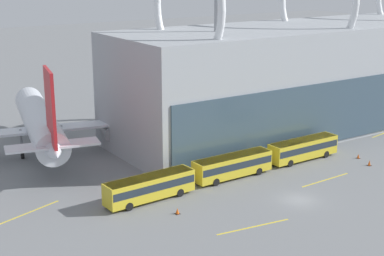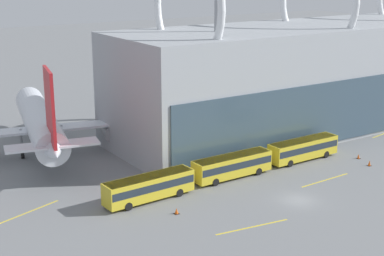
{
  "view_description": "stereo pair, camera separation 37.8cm",
  "coord_description": "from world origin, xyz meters",
  "px_view_note": "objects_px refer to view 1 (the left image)",
  "views": [
    {
      "loc": [
        -47.34,
        -48.05,
        27.55
      ],
      "look_at": [
        -0.81,
        22.26,
        4.0
      ],
      "focal_mm": 55.0,
      "sensor_mm": 36.0,
      "label": 1
    },
    {
      "loc": [
        -47.03,
        -48.26,
        27.55
      ],
      "look_at": [
        -0.81,
        22.26,
        4.0
      ],
      "focal_mm": 55.0,
      "sensor_mm": 36.0,
      "label": 2
    }
  ],
  "objects_px": {
    "airliner_at_gate_far": "(274,74)",
    "traffic_cone_0": "(369,163)",
    "airliner_at_gate_near": "(40,123)",
    "traffic_cone_1": "(177,211)",
    "shuttle_bus_0": "(150,186)",
    "shuttle_bus_1": "(233,165)",
    "shuttle_bus_2": "(303,148)",
    "floodlight_mast": "(217,24)",
    "traffic_cone_2": "(358,156)"
  },
  "relations": [
    {
      "from": "shuttle_bus_1",
      "to": "floodlight_mast",
      "type": "relative_size",
      "value": 0.38
    },
    {
      "from": "floodlight_mast",
      "to": "shuttle_bus_1",
      "type": "bearing_deg",
      "value": -117.31
    },
    {
      "from": "shuttle_bus_0",
      "to": "shuttle_bus_2",
      "type": "bearing_deg",
      "value": -0.74
    },
    {
      "from": "shuttle_bus_0",
      "to": "shuttle_bus_1",
      "type": "xyz_separation_m",
      "value": [
        13.07,
        0.75,
        0.0
      ]
    },
    {
      "from": "traffic_cone_2",
      "to": "airliner_at_gate_far",
      "type": "bearing_deg",
      "value": 65.87
    },
    {
      "from": "airliner_at_gate_near",
      "to": "shuttle_bus_2",
      "type": "height_order",
      "value": "airliner_at_gate_near"
    },
    {
      "from": "airliner_at_gate_near",
      "to": "shuttle_bus_0",
      "type": "xyz_separation_m",
      "value": [
        4.8,
        -24.06,
        -3.16
      ]
    },
    {
      "from": "shuttle_bus_0",
      "to": "airliner_at_gate_far",
      "type": "bearing_deg",
      "value": 32.33
    },
    {
      "from": "shuttle_bus_1",
      "to": "traffic_cone_0",
      "type": "xyz_separation_m",
      "value": [
        19.18,
        -6.82,
        -1.43
      ]
    },
    {
      "from": "airliner_at_gate_near",
      "to": "shuttle_bus_1",
      "type": "distance_m",
      "value": 29.54
    },
    {
      "from": "shuttle_bus_1",
      "to": "shuttle_bus_2",
      "type": "relative_size",
      "value": 1.0
    },
    {
      "from": "airliner_at_gate_far",
      "to": "traffic_cone_0",
      "type": "xyz_separation_m",
      "value": [
        -18.72,
        -42.15,
        -4.57
      ]
    },
    {
      "from": "shuttle_bus_1",
      "to": "airliner_at_gate_far",
      "type": "bearing_deg",
      "value": 42.27
    },
    {
      "from": "airliner_at_gate_near",
      "to": "traffic_cone_1",
      "type": "height_order",
      "value": "airliner_at_gate_near"
    },
    {
      "from": "shuttle_bus_1",
      "to": "traffic_cone_2",
      "type": "xyz_separation_m",
      "value": [
        20.39,
        -3.76,
        -1.49
      ]
    },
    {
      "from": "shuttle_bus_0",
      "to": "traffic_cone_1",
      "type": "xyz_separation_m",
      "value": [
        0.63,
        -5.22,
        -1.48
      ]
    },
    {
      "from": "shuttle_bus_0",
      "to": "traffic_cone_1",
      "type": "distance_m",
      "value": 5.47
    },
    {
      "from": "shuttle_bus_2",
      "to": "floodlight_mast",
      "type": "height_order",
      "value": "floodlight_mast"
    },
    {
      "from": "shuttle_bus_2",
      "to": "traffic_cone_0",
      "type": "relative_size",
      "value": 14.9
    },
    {
      "from": "shuttle_bus_0",
      "to": "traffic_cone_0",
      "type": "height_order",
      "value": "shuttle_bus_0"
    },
    {
      "from": "airliner_at_gate_near",
      "to": "shuttle_bus_1",
      "type": "relative_size",
      "value": 3.08
    },
    {
      "from": "floodlight_mast",
      "to": "airliner_at_gate_far",
      "type": "bearing_deg",
      "value": 34.84
    },
    {
      "from": "airliner_at_gate_near",
      "to": "shuttle_bus_1",
      "type": "xyz_separation_m",
      "value": [
        17.87,
        -23.31,
        -3.16
      ]
    },
    {
      "from": "airliner_at_gate_near",
      "to": "shuttle_bus_0",
      "type": "distance_m",
      "value": 24.73
    },
    {
      "from": "floodlight_mast",
      "to": "airliner_at_gate_near",
      "type": "bearing_deg",
      "value": 159.6
    },
    {
      "from": "traffic_cone_2",
      "to": "floodlight_mast",
      "type": "bearing_deg",
      "value": 126.6
    },
    {
      "from": "airliner_at_gate_near",
      "to": "shuttle_bus_2",
      "type": "xyz_separation_m",
      "value": [
        30.94,
        -23.04,
        -3.16
      ]
    },
    {
      "from": "airliner_at_gate_far",
      "to": "shuttle_bus_1",
      "type": "relative_size",
      "value": 3.56
    },
    {
      "from": "airliner_at_gate_far",
      "to": "traffic_cone_0",
      "type": "distance_m",
      "value": 46.35
    },
    {
      "from": "airliner_at_gate_far",
      "to": "traffic_cone_2",
      "type": "relative_size",
      "value": 62.71
    },
    {
      "from": "airliner_at_gate_far",
      "to": "shuttle_bus_2",
      "type": "bearing_deg",
      "value": 144.84
    },
    {
      "from": "shuttle_bus_2",
      "to": "shuttle_bus_0",
      "type": "bearing_deg",
      "value": -178.81
    },
    {
      "from": "shuttle_bus_1",
      "to": "traffic_cone_0",
      "type": "distance_m",
      "value": 20.41
    },
    {
      "from": "airliner_at_gate_near",
      "to": "airliner_at_gate_far",
      "type": "relative_size",
      "value": 0.87
    },
    {
      "from": "airliner_at_gate_near",
      "to": "floodlight_mast",
      "type": "distance_m",
      "value": 30.15
    },
    {
      "from": "shuttle_bus_1",
      "to": "shuttle_bus_2",
      "type": "bearing_deg",
      "value": 0.43
    },
    {
      "from": "airliner_at_gate_far",
      "to": "shuttle_bus_2",
      "type": "relative_size",
      "value": 3.55
    },
    {
      "from": "shuttle_bus_0",
      "to": "floodlight_mast",
      "type": "relative_size",
      "value": 0.39
    },
    {
      "from": "airliner_at_gate_near",
      "to": "traffic_cone_1",
      "type": "distance_m",
      "value": 30.14
    },
    {
      "from": "traffic_cone_2",
      "to": "shuttle_bus_1",
      "type": "bearing_deg",
      "value": 169.55
    },
    {
      "from": "shuttle_bus_2",
      "to": "traffic_cone_1",
      "type": "relative_size",
      "value": 17.01
    },
    {
      "from": "traffic_cone_2",
      "to": "traffic_cone_1",
      "type": "bearing_deg",
      "value": -176.14
    },
    {
      "from": "airliner_at_gate_near",
      "to": "airliner_at_gate_far",
      "type": "xyz_separation_m",
      "value": [
        55.77,
        12.03,
        -0.02
      ]
    },
    {
      "from": "airliner_at_gate_far",
      "to": "shuttle_bus_1",
      "type": "height_order",
      "value": "airliner_at_gate_far"
    },
    {
      "from": "airliner_at_gate_near",
      "to": "traffic_cone_0",
      "type": "bearing_deg",
      "value": -116.34
    },
    {
      "from": "shuttle_bus_2",
      "to": "traffic_cone_0",
      "type": "height_order",
      "value": "shuttle_bus_2"
    },
    {
      "from": "airliner_at_gate_near",
      "to": "airliner_at_gate_far",
      "type": "height_order",
      "value": "airliner_at_gate_near"
    },
    {
      "from": "shuttle_bus_1",
      "to": "traffic_cone_0",
      "type": "height_order",
      "value": "shuttle_bus_1"
    },
    {
      "from": "airliner_at_gate_near",
      "to": "shuttle_bus_2",
      "type": "distance_m",
      "value": 38.71
    },
    {
      "from": "traffic_cone_2",
      "to": "airliner_at_gate_near",
      "type": "bearing_deg",
      "value": 144.72
    }
  ]
}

